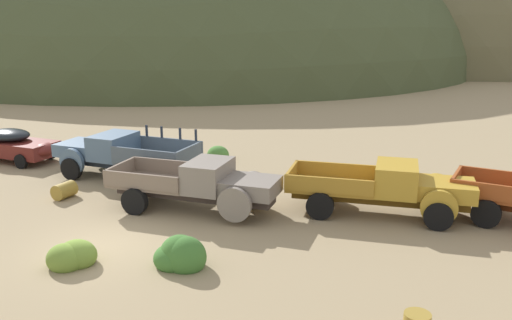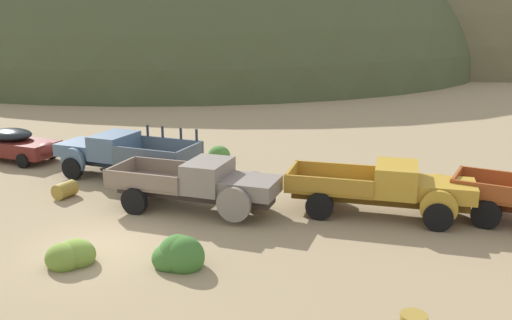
{
  "view_description": "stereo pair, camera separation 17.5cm",
  "coord_description": "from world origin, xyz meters",
  "px_view_note": "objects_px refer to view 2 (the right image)",
  "views": [
    {
      "loc": [
        9.29,
        -13.28,
        6.85
      ],
      "look_at": [
        3.16,
        5.53,
        1.59
      ],
      "focal_mm": 38.21,
      "sensor_mm": 36.0,
      "label": 1
    },
    {
      "loc": [
        9.46,
        -13.22,
        6.85
      ],
      "look_at": [
        3.16,
        5.53,
        1.59
      ],
      "focal_mm": 38.21,
      "sensor_mm": 36.0,
      "label": 2
    }
  ],
  "objects_px": {
    "truck_chalk_blue": "(118,154)",
    "truck_mustard": "(393,189)",
    "oil_drum_tipped": "(65,190)",
    "car_oxblood": "(18,144)",
    "truck_primer_gray": "(206,184)"
  },
  "relations": [
    {
      "from": "truck_chalk_blue",
      "to": "truck_mustard",
      "type": "xyz_separation_m",
      "value": [
        11.84,
        -1.18,
        -0.03
      ]
    },
    {
      "from": "truck_mustard",
      "to": "truck_chalk_blue",
      "type": "bearing_deg",
      "value": 171.05
    },
    {
      "from": "truck_chalk_blue",
      "to": "oil_drum_tipped",
      "type": "distance_m",
      "value": 3.28
    },
    {
      "from": "truck_chalk_blue",
      "to": "oil_drum_tipped",
      "type": "relative_size",
      "value": 7.01
    },
    {
      "from": "car_oxblood",
      "to": "truck_primer_gray",
      "type": "distance_m",
      "value": 12.04
    },
    {
      "from": "oil_drum_tipped",
      "to": "truck_chalk_blue",
      "type": "bearing_deg",
      "value": 83.18
    },
    {
      "from": "truck_chalk_blue",
      "to": "truck_mustard",
      "type": "relative_size",
      "value": 1.01
    },
    {
      "from": "car_oxblood",
      "to": "truck_chalk_blue",
      "type": "bearing_deg",
      "value": -2.5
    },
    {
      "from": "car_oxblood",
      "to": "oil_drum_tipped",
      "type": "height_order",
      "value": "car_oxblood"
    },
    {
      "from": "truck_primer_gray",
      "to": "truck_mustard",
      "type": "bearing_deg",
      "value": 14.94
    },
    {
      "from": "car_oxblood",
      "to": "truck_chalk_blue",
      "type": "relative_size",
      "value": 0.71
    },
    {
      "from": "truck_mustard",
      "to": "oil_drum_tipped",
      "type": "relative_size",
      "value": 6.98
    },
    {
      "from": "truck_chalk_blue",
      "to": "truck_primer_gray",
      "type": "relative_size",
      "value": 1.06
    },
    {
      "from": "truck_primer_gray",
      "to": "truck_mustard",
      "type": "height_order",
      "value": "same"
    },
    {
      "from": "truck_chalk_blue",
      "to": "oil_drum_tipped",
      "type": "xyz_separation_m",
      "value": [
        -0.38,
        -3.18,
        -0.72
      ]
    }
  ]
}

